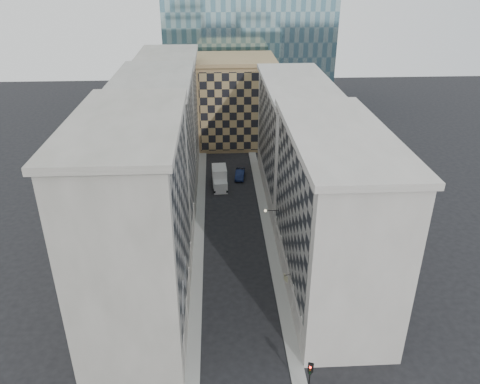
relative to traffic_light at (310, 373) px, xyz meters
name	(u,v)px	position (x,y,z in m)	size (l,w,h in m)	color
sidewalk_west	(199,228)	(-11.01, 31.54, -3.07)	(1.50, 100.00, 0.15)	gray
sidewalk_east	(267,226)	(-0.51, 31.54, -3.07)	(1.50, 100.00, 0.15)	gray
bldg_left_a	(137,227)	(-16.64, 12.54, 8.68)	(10.80, 22.80, 23.70)	gray
bldg_left_b	(159,154)	(-16.64, 34.54, 8.18)	(10.80, 22.80, 22.70)	gray
bldg_left_c	(171,113)	(-16.64, 56.54, 7.68)	(10.80, 22.80, 21.70)	gray
bldg_right_a	(331,215)	(5.12, 16.54, 7.18)	(10.80, 26.80, 20.70)	#ADA79F
bldg_right_b	(294,140)	(5.13, 43.54, 6.70)	(10.80, 28.80, 19.70)	#ADA79F
tan_block	(235,101)	(-3.76, 69.43, 6.29)	(16.80, 14.80, 18.80)	#9E8353
church_tower	(223,9)	(-5.76, 83.54, 23.81)	(7.20, 7.20, 51.50)	#322D26
flagpoles_left	(184,284)	(-11.66, 7.54, 4.86)	(0.10, 6.33, 2.33)	gray
bracket_lamp	(267,211)	(-1.38, 25.54, 3.06)	(1.98, 0.36, 0.36)	black
traffic_light	(310,373)	(0.00, 0.00, 0.00)	(0.51, 0.51, 4.18)	black
box_truck	(220,179)	(-7.63, 46.48, -1.65)	(2.82, 6.38, 3.44)	silver
dark_car	(240,174)	(-3.76, 49.83, -2.36)	(1.66, 4.76, 1.57)	#101B3E
shop_sign	(286,278)	(-0.34, 13.47, 0.69)	(0.86, 0.76, 0.89)	black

